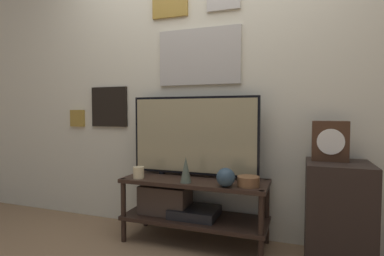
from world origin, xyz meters
name	(u,v)px	position (x,y,z in m)	size (l,w,h in m)	color
ground_plane	(183,256)	(0.00, 0.00, 0.00)	(12.00, 12.00, 0.00)	#846647
wall_back	(204,72)	(-0.01, 0.50, 1.35)	(6.40, 0.08, 2.70)	beige
media_console	(184,202)	(-0.09, 0.25, 0.31)	(1.12, 0.42, 0.50)	black
television	(194,136)	(-0.04, 0.34, 0.83)	(1.05, 0.05, 0.64)	black
vase_slim_bronze	(186,170)	(-0.02, 0.11, 0.60)	(0.08, 0.08, 0.19)	#4C5647
vase_round_glass	(226,177)	(0.28, 0.10, 0.57)	(0.13, 0.13, 0.13)	#2D4251
vase_wide_bowl	(248,181)	(0.43, 0.16, 0.53)	(0.16, 0.16, 0.07)	brown
candle_jar	(139,173)	(-0.42, 0.12, 0.55)	(0.09, 0.09, 0.09)	beige
side_table	(338,214)	(1.01, 0.25, 0.34)	(0.40, 0.42, 0.69)	black
mantel_clock	(330,141)	(0.95, 0.29, 0.82)	(0.23, 0.11, 0.27)	#422819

